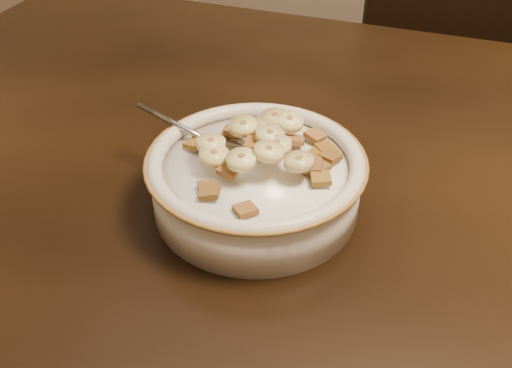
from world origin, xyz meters
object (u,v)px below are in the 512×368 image
(table, at_px, (312,168))
(spoon, at_px, (228,152))
(cereal_bowl, at_px, (256,186))
(chair, at_px, (436,128))

(table, xyz_separation_m, spoon, (-0.07, -0.11, 0.08))
(table, bearing_deg, spoon, -123.15)
(cereal_bowl, relative_size, spoon, 4.17)
(chair, height_order, spoon, chair)
(chair, distance_m, cereal_bowl, 0.77)
(table, relative_size, chair, 1.45)
(cereal_bowl, height_order, spoon, spoon)
(chair, xyz_separation_m, spoon, (-0.24, -0.67, 0.33))
(chair, bearing_deg, table, -122.52)
(spoon, bearing_deg, cereal_bowl, 90.00)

